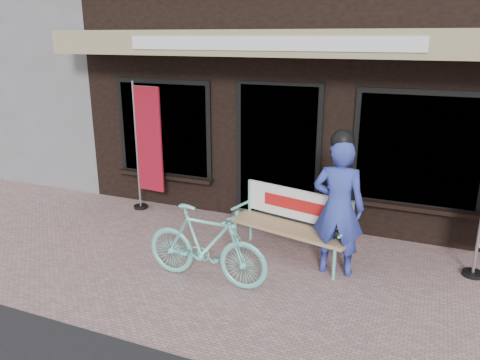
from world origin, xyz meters
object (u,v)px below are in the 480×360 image
at_px(bicycle, 206,245).
at_px(menu_stand, 339,209).
at_px(bench, 293,219).
at_px(nobori_red, 147,146).
at_px(person, 338,205).

relative_size(bicycle, menu_stand, 1.92).
relative_size(bench, nobori_red, 0.80).
distance_m(bicycle, nobori_red, 2.72).
bearing_deg(nobori_red, menu_stand, 7.57).
xyz_separation_m(person, nobori_red, (-3.33, 0.96, 0.22)).
distance_m(person, nobori_red, 3.47).
bearing_deg(bicycle, person, -57.58).
xyz_separation_m(bicycle, menu_stand, (1.19, 1.95, -0.05)).
bearing_deg(menu_stand, bicycle, -109.07).
distance_m(person, menu_stand, 1.23).
relative_size(bench, person, 0.95).
bearing_deg(menu_stand, person, -68.15).
xyz_separation_m(person, bicycle, (-1.38, -0.83, -0.42)).
distance_m(bench, person, 0.76).
bearing_deg(bench, person, -7.18).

